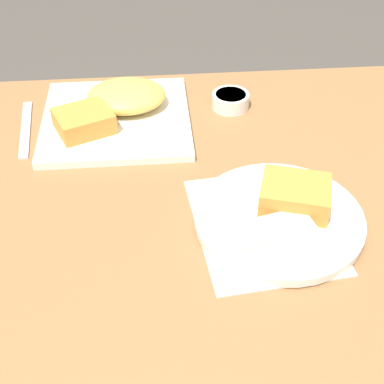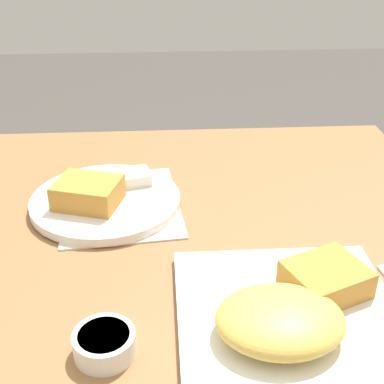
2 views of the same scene
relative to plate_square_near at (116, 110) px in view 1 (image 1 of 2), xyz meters
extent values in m
cube|color=olive|center=(-0.13, 0.23, -0.04)|extent=(0.93, 0.79, 0.04)
cylinder|color=brown|center=(-0.54, -0.11, -0.42)|extent=(0.05, 0.05, 0.72)
cylinder|color=brown|center=(0.27, -0.11, -0.42)|extent=(0.05, 0.05, 0.72)
cube|color=beige|center=(-0.22, 0.30, -0.02)|extent=(0.21, 0.25, 0.00)
cube|color=white|center=(0.00, 0.01, -0.01)|extent=(0.27, 0.27, 0.01)
ellipsoid|color=#E5BC51|center=(-0.02, -0.03, 0.01)|extent=(0.15, 0.12, 0.04)
cube|color=#C68938|center=(0.05, 0.05, 0.01)|extent=(0.12, 0.11, 0.04)
cylinder|color=white|center=(-0.24, 0.30, -0.01)|extent=(0.25, 0.25, 0.01)
cube|color=#C68938|center=(-0.27, 0.28, 0.02)|extent=(0.12, 0.10, 0.04)
cube|color=silver|center=(-0.22, 0.34, 0.01)|extent=(0.12, 0.08, 0.02)
cylinder|color=white|center=(-0.22, -0.03, -0.01)|extent=(0.07, 0.07, 0.03)
cylinder|color=beige|center=(-0.22, -0.03, 0.01)|extent=(0.06, 0.06, 0.00)
cube|color=silver|center=(0.16, 0.02, -0.02)|extent=(0.03, 0.18, 0.00)
camera|label=1|loc=(-0.07, 0.85, 0.52)|focal=50.00mm
camera|label=2|loc=(-0.15, -0.47, 0.43)|focal=50.00mm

